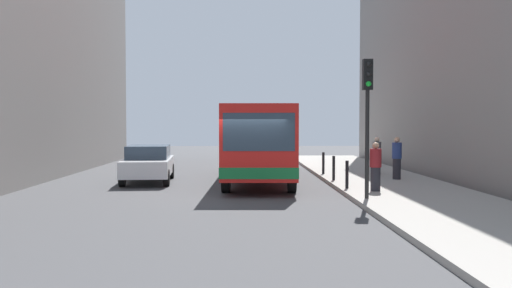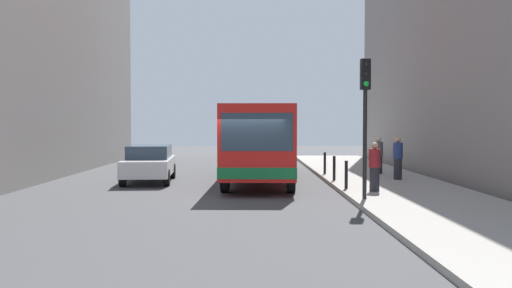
% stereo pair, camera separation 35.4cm
% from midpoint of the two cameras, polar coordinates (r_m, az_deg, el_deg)
% --- Properties ---
extents(ground_plane, '(80.00, 80.00, 0.00)m').
position_cam_midpoint_polar(ground_plane, '(18.35, -1.58, -5.29)').
color(ground_plane, '#424244').
extents(sidewalk, '(4.40, 40.00, 0.15)m').
position_cam_midpoint_polar(sidewalk, '(19.11, 14.89, -4.84)').
color(sidewalk, '#9E9991').
rests_on(sidewalk, ground).
extents(bus, '(2.88, 11.10, 3.00)m').
position_cam_midpoint_polar(bus, '(23.00, -0.14, 0.53)').
color(bus, red).
rests_on(bus, ground).
extents(car_beside_bus, '(2.10, 4.51, 1.48)m').
position_cam_midpoint_polar(car_beside_bus, '(22.82, -11.40, -1.90)').
color(car_beside_bus, silver).
rests_on(car_beside_bus, ground).
extents(traffic_light, '(0.28, 0.33, 4.10)m').
position_cam_midpoint_polar(traffic_light, '(16.65, 10.75, 4.28)').
color(traffic_light, black).
rests_on(traffic_light, sidewalk).
extents(bollard_near, '(0.11, 0.11, 0.95)m').
position_cam_midpoint_polar(bollard_near, '(19.21, 8.78, -3.11)').
color(bollard_near, black).
rests_on(bollard_near, sidewalk).
extents(bollard_mid, '(0.11, 0.11, 0.95)m').
position_cam_midpoint_polar(bollard_mid, '(21.89, 7.50, -2.46)').
color(bollard_mid, black).
rests_on(bollard_mid, sidewalk).
extents(bollard_far, '(0.11, 0.11, 0.95)m').
position_cam_midpoint_polar(bollard_far, '(24.59, 6.50, -1.95)').
color(bollard_far, black).
rests_on(bollard_far, sidewalk).
extents(pedestrian_near_signal, '(0.38, 0.38, 1.60)m').
position_cam_midpoint_polar(pedestrian_near_signal, '(18.61, 11.62, -2.31)').
color(pedestrian_near_signal, '#26262D').
rests_on(pedestrian_near_signal, sidewalk).
extents(pedestrian_mid_sidewalk, '(0.38, 0.38, 1.68)m').
position_cam_midpoint_polar(pedestrian_mid_sidewalk, '(22.70, 13.79, -1.42)').
color(pedestrian_mid_sidewalk, '#26262D').
rests_on(pedestrian_mid_sidewalk, sidewalk).
extents(pedestrian_far_sidewalk, '(0.38, 0.38, 1.62)m').
position_cam_midpoint_polar(pedestrian_far_sidewalk, '(25.16, 11.88, -1.14)').
color(pedestrian_far_sidewalk, '#26262D').
rests_on(pedestrian_far_sidewalk, sidewalk).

